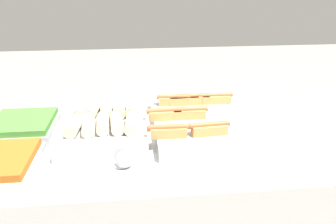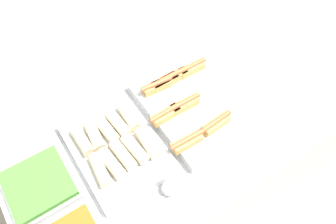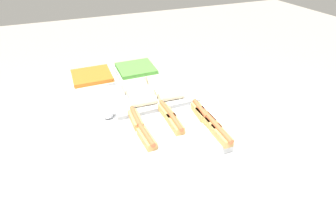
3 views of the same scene
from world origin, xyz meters
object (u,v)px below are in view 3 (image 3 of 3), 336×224
(tray_side_front, at_px, (92,79))
(tray_side_back, at_px, (136,72))
(tray_hotdogs, at_px, (178,132))
(serving_spoon_near, at_px, (107,113))
(tray_wraps, at_px, (151,95))

(tray_side_front, distance_m, tray_side_back, 0.28)
(tray_hotdogs, bearing_deg, tray_side_front, -157.08)
(serving_spoon_near, bearing_deg, tray_hotdogs, 43.15)
(tray_side_front, bearing_deg, serving_spoon_near, 2.12)
(serving_spoon_near, bearing_deg, tray_wraps, 104.90)
(tray_hotdogs, height_order, serving_spoon_near, tray_hotdogs)
(tray_wraps, distance_m, tray_side_front, 0.42)
(tray_side_back, xyz_separation_m, serving_spoon_near, (0.39, -0.27, -0.01))
(tray_side_back, distance_m, serving_spoon_near, 0.47)
(tray_hotdogs, height_order, tray_wraps, tray_hotdogs)
(tray_wraps, bearing_deg, serving_spoon_near, -75.10)
(tray_hotdogs, distance_m, tray_side_back, 0.68)
(tray_hotdogs, distance_m, tray_side_front, 0.74)
(tray_side_back, bearing_deg, tray_wraps, -0.95)
(tray_hotdogs, relative_size, tray_wraps, 1.13)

